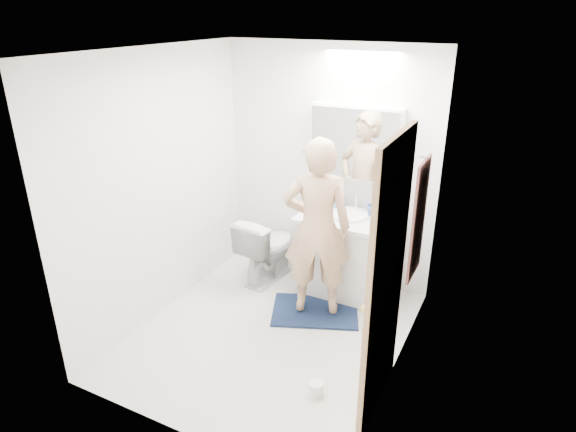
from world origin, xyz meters
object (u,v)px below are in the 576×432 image
Objects in this scene: medicine_cabinet at (356,143)px; person at (317,228)px; toilet_paper_roll at (316,388)px; toothbrush_cup at (372,210)px; soap_bottle_b at (339,199)px; vanity_cabinet at (346,257)px; soap_bottle_a at (322,195)px; toilet at (268,248)px.

medicine_cabinet is 0.93m from person.
person reaches higher than toilet_paper_roll.
person is 15.11× the size of toothbrush_cup.
vanity_cabinet is at bearing -47.32° from soap_bottle_b.
soap_bottle_a is 1.96m from toilet_paper_roll.
soap_bottle_b reaches higher than toilet.
soap_bottle_b is (-0.05, 0.66, 0.04)m from person.
toothbrush_cup is (0.18, 0.16, 0.48)m from vanity_cabinet.
soap_bottle_a is (-0.34, 0.15, 0.55)m from vanity_cabinet.
toilet is 1.16m from toothbrush_cup.
toilet_paper_roll is (0.36, -1.68, -1.45)m from medicine_cabinet.
soap_bottle_a is at bearing 112.52° from toilet_paper_roll.
medicine_cabinet is at bearing -150.27° from toilet.
soap_bottle_a is at bearing -170.39° from soap_bottle_b.
soap_bottle_b is (-0.17, 0.18, 0.53)m from vanity_cabinet.
person is 0.67m from soap_bottle_a.
soap_bottle_b reaches higher than toilet_paper_roll.
medicine_cabinet is at bearing 167.14° from toothbrush_cup.
medicine_cabinet reaches higher than vanity_cabinet.
vanity_cabinet is 1.25× the size of toilet.
person reaches higher than vanity_cabinet.
medicine_cabinet is 3.53× the size of soap_bottle_a.
medicine_cabinet is at bearing -118.41° from person.
person is 0.71m from toothbrush_cup.
soap_bottle_a reaches higher than soap_bottle_b.
toilet_paper_roll is at bearing 137.91° from toilet.
toothbrush_cup is (0.53, 0.01, -0.07)m from soap_bottle_a.
vanity_cabinet is 0.69m from person.
toothbrush_cup is at bearing -136.81° from person.
medicine_cabinet reaches higher than toilet_paper_roll.
toilet is at bearing -151.30° from soap_bottle_a.
toilet_paper_roll is (0.14, -1.63, -0.82)m from toothbrush_cup.
toilet is (-0.79, -0.33, -1.14)m from medicine_cabinet.
toilet_paper_roll is (0.49, -1.65, -0.87)m from soap_bottle_b.
soap_bottle_b is 1.74× the size of toilet_paper_roll.
soap_bottle_a reaches higher than toilet_paper_roll.
medicine_cabinet reaches higher than toilet.
toilet is 0.91m from soap_bottle_b.
person reaches higher than toothbrush_cup.
soap_bottle_a reaches higher than toilet.
soap_bottle_a is 2.27× the size of toilet_paper_roll.
toilet is at bearing -157.66° from medicine_cabinet.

